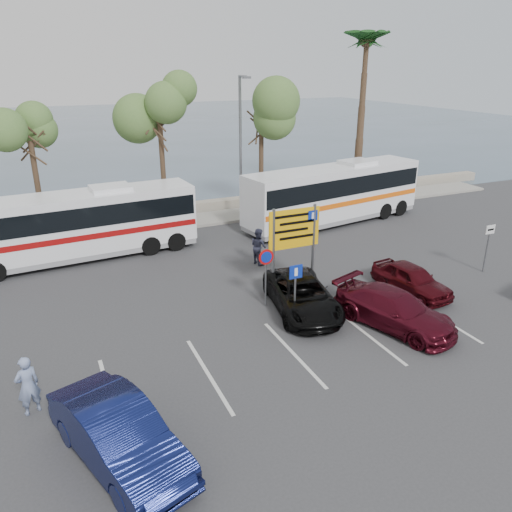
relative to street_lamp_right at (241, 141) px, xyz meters
name	(u,v)px	position (x,y,z in m)	size (l,w,h in m)	color
ground	(310,331)	(-3.00, -13.52, -4.60)	(120.00, 120.00, 0.00)	#363639
kerb_strip	(192,221)	(-3.00, 0.48, -4.52)	(44.00, 2.40, 0.15)	gray
seawall	(182,209)	(-3.00, 2.48, -4.30)	(48.00, 0.80, 0.60)	gray
sea	(93,131)	(-3.00, 46.48, -4.59)	(140.00, 140.00, 0.00)	#3A515D
tree_left	(28,124)	(-11.00, 0.48, 1.41)	(3.20, 3.20, 7.20)	#382619
tree_mid	(159,106)	(-4.50, 0.48, 2.06)	(3.20, 3.20, 8.00)	#382619
tree_right	(261,111)	(1.50, 0.48, 1.57)	(3.20, 3.20, 7.40)	#382619
palm_tree	(367,43)	(8.50, 0.48, 5.27)	(4.80, 4.80, 11.20)	#382619
street_lamp_right	(241,141)	(0.00, 0.00, 0.00)	(0.45, 1.15, 8.01)	slate
direction_sign	(294,235)	(-2.00, -10.32, -2.17)	(2.20, 0.12, 3.60)	slate
sign_no_stop	(266,269)	(-3.60, -11.13, -3.02)	(0.60, 0.08, 2.35)	slate
sign_parking	(295,286)	(-3.20, -12.73, -3.13)	(0.50, 0.07, 2.25)	slate
sign_taxi	(488,242)	(6.80, -12.03, -3.18)	(0.50, 0.07, 2.20)	slate
lane_markings	(295,352)	(-4.14, -14.52, -4.60)	(12.02, 4.20, 0.01)	silver
coach_bus_left	(79,227)	(-9.50, -3.02, -3.03)	(11.01, 3.11, 3.39)	white
coach_bus_right	(334,196)	(4.50, -3.02, -2.97)	(11.49, 4.19, 3.51)	white
car_blue	(119,435)	(-10.11, -17.02, -3.85)	(1.58, 4.53, 1.49)	#10174A
car_maroon	(394,309)	(-0.10, -14.39, -3.94)	(1.84, 4.53, 1.32)	#4C0C19
car_red	(411,279)	(2.30, -12.46, -3.99)	(1.44, 3.58, 1.22)	#430910
suv_black	(302,295)	(-2.50, -12.02, -3.96)	(2.11, 4.59, 1.27)	black
pedestrian_near	(28,386)	(-12.00, -14.26, -3.74)	(0.63, 0.41, 1.72)	#7F8FB9
pedestrian_far	(259,246)	(-2.05, -7.02, -3.74)	(0.83, 0.65, 1.72)	#32344B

